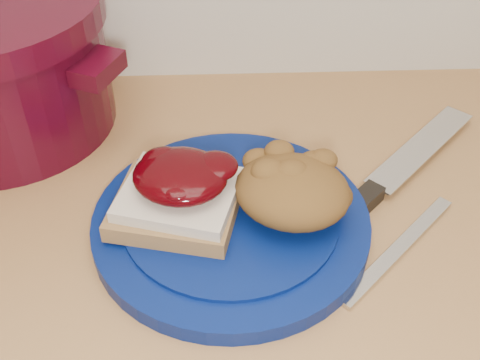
{
  "coord_description": "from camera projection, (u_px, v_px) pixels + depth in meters",
  "views": [
    {
      "loc": [
        0.01,
        1.05,
        1.35
      ],
      "look_at": [
        0.03,
        1.51,
        0.95
      ],
      "focal_mm": 45.0,
      "sensor_mm": 36.0,
      "label": 1
    }
  ],
  "objects": [
    {
      "name": "stuffing_mound",
      "position": [
        292.0,
        191.0,
        0.59
      ],
      "size": [
        0.14,
        0.13,
        0.06
      ],
      "primitive_type": "ellipsoid",
      "rotation": [
        0.0,
        0.0,
        -0.33
      ],
      "color": "brown",
      "rests_on": "plate"
    },
    {
      "name": "plate",
      "position": [
        231.0,
        223.0,
        0.62
      ],
      "size": [
        0.36,
        0.36,
        0.02
      ],
      "primitive_type": "cylinder",
      "rotation": [
        0.0,
        0.0,
        -0.33
      ],
      "color": "#061654",
      "rests_on": "wood_countertop"
    },
    {
      "name": "butter_knife",
      "position": [
        399.0,
        248.0,
        0.6
      ],
      "size": [
        0.14,
        0.14,
        0.0
      ],
      "primitive_type": "cube",
      "rotation": [
        0.0,
        0.0,
        0.78
      ],
      "color": "silver",
      "rests_on": "wood_countertop"
    },
    {
      "name": "sandwich",
      "position": [
        178.0,
        192.0,
        0.59
      ],
      "size": [
        0.14,
        0.13,
        0.06
      ],
      "rotation": [
        0.0,
        0.0,
        -0.33
      ],
      "color": "olive",
      "rests_on": "plate"
    },
    {
      "name": "chef_knife",
      "position": [
        368.0,
        197.0,
        0.65
      ],
      "size": [
        0.24,
        0.25,
        0.02
      ],
      "rotation": [
        0.0,
        0.0,
        0.8
      ],
      "color": "black",
      "rests_on": "wood_countertop"
    }
  ]
}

